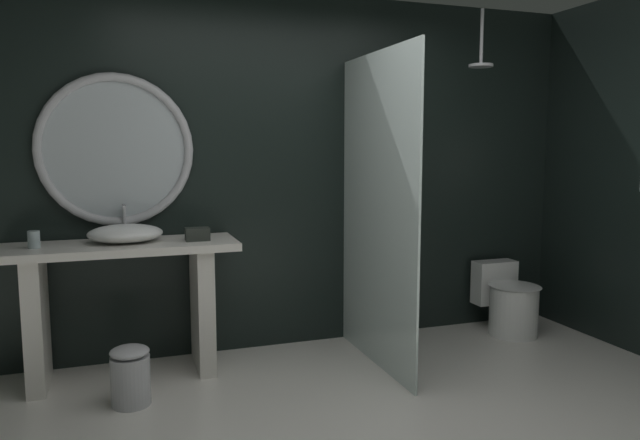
{
  "coord_description": "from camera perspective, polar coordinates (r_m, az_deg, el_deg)",
  "views": [
    {
      "loc": [
        -1.23,
        -2.4,
        1.51
      ],
      "look_at": [
        -0.08,
        0.92,
        1.06
      ],
      "focal_mm": 33.44,
      "sensor_mm": 36.0,
      "label": 1
    }
  ],
  "objects": [
    {
      "name": "shower_glass_panel",
      "position": [
        4.04,
        5.5,
        0.81
      ],
      "size": [
        0.02,
        1.19,
        2.12
      ],
      "primitive_type": "cube",
      "color": "silver",
      "rests_on": "ground_plane"
    },
    {
      "name": "back_wall_panel",
      "position": [
        4.48,
        -3.1,
        4.51
      ],
      "size": [
        4.8,
        0.1,
        2.6
      ],
      "primitive_type": "cube",
      "color": "black",
      "rests_on": "ground_plane"
    },
    {
      "name": "round_wall_mirror",
      "position": [
        4.21,
        -18.95,
        6.34
      ],
      "size": [
        1.02,
        0.06,
        1.02
      ],
      "color": "#B7B7BC"
    },
    {
      "name": "vessel_sink",
      "position": [
        4.04,
        -18.12,
        -1.21
      ],
      "size": [
        0.47,
        0.39,
        0.23
      ],
      "color": "white",
      "rests_on": "vanity_counter"
    },
    {
      "name": "vanity_counter",
      "position": [
        4.07,
        -18.41,
        -6.63
      ],
      "size": [
        1.47,
        0.53,
        0.88
      ],
      "color": "silver",
      "rests_on": "ground_plane"
    },
    {
      "name": "rain_shower_head",
      "position": [
        4.71,
        15.16,
        14.73
      ],
      "size": [
        0.18,
        0.18,
        0.42
      ],
      "color": "#B7B7BC"
    },
    {
      "name": "toilet",
      "position": [
        5.07,
        17.6,
        -7.53
      ],
      "size": [
        0.4,
        0.56,
        0.55
      ],
      "color": "white",
      "rests_on": "ground_plane"
    },
    {
      "name": "tumbler_cup",
      "position": [
        4.01,
        -25.7,
        -1.7
      ],
      "size": [
        0.07,
        0.07,
        0.11
      ],
      "primitive_type": "cylinder",
      "color": "silver",
      "rests_on": "vanity_counter"
    },
    {
      "name": "tissue_box",
      "position": [
        3.99,
        -11.65,
        -1.34
      ],
      "size": [
        0.15,
        0.1,
        0.09
      ],
      "primitive_type": "cube",
      "color": "#282D28",
      "rests_on": "vanity_counter"
    },
    {
      "name": "waste_bin",
      "position": [
        3.74,
        -17.68,
        -13.96
      ],
      "size": [
        0.23,
        0.23,
        0.35
      ],
      "color": "#B7B7BC",
      "rests_on": "ground_plane"
    }
  ]
}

